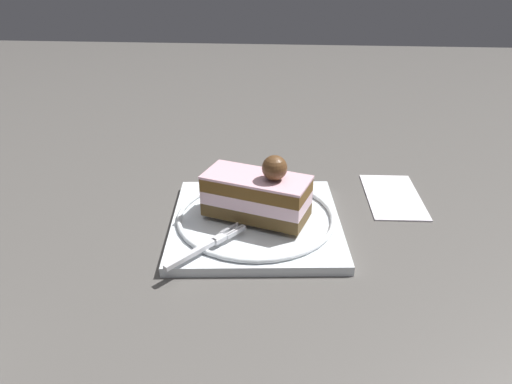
% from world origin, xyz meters
% --- Properties ---
extents(ground_plane, '(2.40, 2.40, 0.00)m').
position_xyz_m(ground_plane, '(0.00, 0.00, 0.00)').
color(ground_plane, '#504D49').
extents(dessert_plate, '(0.22, 0.22, 0.02)m').
position_xyz_m(dessert_plate, '(0.02, -0.03, 0.01)').
color(dessert_plate, white).
rests_on(dessert_plate, ground_plane).
extents(cake_slice, '(0.09, 0.13, 0.08)m').
position_xyz_m(cake_slice, '(0.02, -0.03, 0.05)').
color(cake_slice, brown).
rests_on(cake_slice, dessert_plate).
extents(fork, '(0.09, 0.08, 0.00)m').
position_xyz_m(fork, '(-0.05, 0.02, 0.02)').
color(fork, silver).
rests_on(fork, dessert_plate).
extents(folded_napkin, '(0.13, 0.08, 0.00)m').
position_xyz_m(folded_napkin, '(0.11, -0.21, 0.00)').
color(folded_napkin, silver).
rests_on(folded_napkin, ground_plane).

